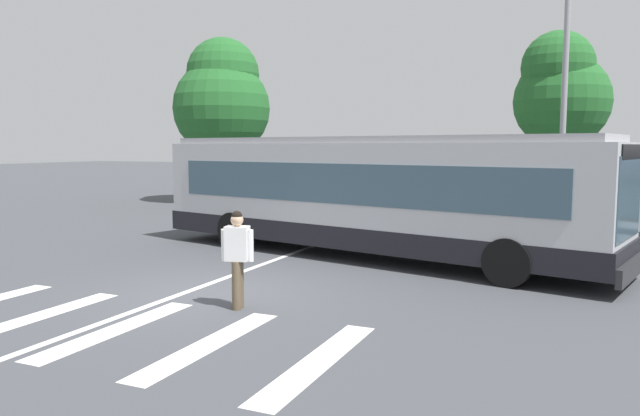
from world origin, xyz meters
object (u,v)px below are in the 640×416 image
at_px(city_transit_bus, 367,195).
at_px(twin_arm_street_lamp, 565,76).
at_px(background_tree_left, 222,98).
at_px(background_tree_right, 561,91).
at_px(pedestrian_crossing_street, 237,254).
at_px(parked_car_charcoal, 316,192).
at_px(parked_car_teal, 374,195).
at_px(parked_car_champagne, 436,196).

relative_size(city_transit_bus, twin_arm_street_lamp, 1.50).
xyz_separation_m(background_tree_left, background_tree_right, (15.67, 2.88, 0.01)).
bearing_deg(background_tree_right, pedestrian_crossing_street, -102.19).
height_order(parked_car_charcoal, parked_car_teal, same).
xyz_separation_m(city_transit_bus, background_tree_right, (3.92, 14.24, 3.64)).
bearing_deg(parked_car_champagne, city_transit_bus, -86.99).
distance_m(parked_car_teal, parked_car_champagne, 2.66).
bearing_deg(background_tree_left, parked_car_teal, -10.17).
bearing_deg(parked_car_charcoal, twin_arm_street_lamp, -12.21).
bearing_deg(pedestrian_crossing_street, city_transit_bus, 86.20).
xyz_separation_m(pedestrian_crossing_street, background_tree_right, (4.30, 19.91, 4.26)).
height_order(pedestrian_crossing_street, parked_car_champagne, pedestrian_crossing_street).
relative_size(parked_car_teal, background_tree_right, 0.59).
bearing_deg(parked_car_charcoal, pedestrian_crossing_street, -70.34).
xyz_separation_m(city_transit_bus, pedestrian_crossing_street, (-0.38, -5.67, -0.62)).
relative_size(city_transit_bus, pedestrian_crossing_street, 7.33).
distance_m(parked_car_charcoal, background_tree_left, 7.35).
xyz_separation_m(pedestrian_crossing_street, parked_car_champagne, (-0.16, 15.79, -0.20)).
bearing_deg(parked_car_teal, background_tree_left, 169.83).
distance_m(twin_arm_street_lamp, background_tree_left, 16.41).
height_order(parked_car_champagne, background_tree_right, background_tree_right).
distance_m(parked_car_charcoal, parked_car_champagne, 5.49).
relative_size(city_transit_bus, parked_car_champagne, 2.76).
distance_m(parked_car_champagne, twin_arm_street_lamp, 6.92).
bearing_deg(parked_car_teal, background_tree_right, 31.87).
relative_size(parked_car_charcoal, background_tree_left, 0.55).
relative_size(pedestrian_crossing_street, parked_car_teal, 0.38).
relative_size(background_tree_left, background_tree_right, 1.05).
bearing_deg(background_tree_right, city_transit_bus, -105.41).
bearing_deg(parked_car_champagne, background_tree_left, 173.65).
height_order(parked_car_charcoal, parked_car_champagne, same).
bearing_deg(parked_car_charcoal, city_transit_bus, -59.27).
bearing_deg(background_tree_right, twin_arm_street_lamp, -86.60).
height_order(parked_car_teal, background_tree_right, background_tree_right).
relative_size(city_transit_bus, background_tree_left, 1.53).
bearing_deg(background_tree_right, parked_car_teal, -148.13).
bearing_deg(city_transit_bus, background_tree_left, 135.94).
xyz_separation_m(city_transit_bus, background_tree_left, (-11.74, 11.36, 3.63)).
bearing_deg(background_tree_left, city_transit_bus, -44.06).
height_order(parked_car_teal, background_tree_left, background_tree_left).
distance_m(city_transit_bus, pedestrian_crossing_street, 5.72).
bearing_deg(parked_car_charcoal, parked_car_champagne, -0.24).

